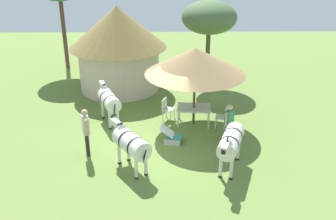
{
  "coord_description": "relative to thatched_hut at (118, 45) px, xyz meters",
  "views": [
    {
      "loc": [
        0.35,
        -12.92,
        7.07
      ],
      "look_at": [
        0.57,
        0.44,
        1.0
      ],
      "focal_mm": 40.96,
      "sensor_mm": 36.0,
      "label": 1
    }
  ],
  "objects": [
    {
      "name": "ground_plane",
      "position": [
        1.77,
        -5.43,
        -2.26
      ],
      "size": [
        36.0,
        36.0,
        0.0
      ],
      "primitive_type": "plane",
      "color": "olive"
    },
    {
      "name": "thatched_hut",
      "position": [
        0.0,
        0.0,
        0.0
      ],
      "size": [
        4.75,
        4.75,
        4.13
      ],
      "rotation": [
        0.0,
        0.0,
        2.65
      ],
      "color": "beige",
      "rests_on": "ground_plane"
    },
    {
      "name": "shade_umbrella",
      "position": [
        3.41,
        -4.16,
        0.44
      ],
      "size": [
        3.95,
        3.95,
        3.21
      ],
      "color": "#493C21",
      "rests_on": "ground_plane"
    },
    {
      "name": "patio_dining_table",
      "position": [
        3.41,
        -4.16,
        -1.6
      ],
      "size": [
        1.43,
        1.09,
        0.74
      ],
      "rotation": [
        0.0,
        0.0,
        -0.11
      ],
      "color": "silver",
      "rests_on": "ground_plane"
    },
    {
      "name": "patio_chair_near_hut",
      "position": [
        2.31,
        -3.68,
        -1.74
      ],
      "size": [
        0.56,
        0.57,
        0.9
      ],
      "rotation": [
        0.0,
        0.0,
        -1.99
      ],
      "color": "silver",
      "rests_on": "ground_plane"
    },
    {
      "name": "patio_chair_east_end",
      "position": [
        4.56,
        -4.51,
        -1.74
      ],
      "size": [
        0.53,
        0.54,
        0.9
      ],
      "rotation": [
        0.0,
        0.0,
        1.27
      ],
      "color": "white",
      "rests_on": "ground_plane"
    },
    {
      "name": "guest_beside_umbrella",
      "position": [
        4.56,
        -5.81,
        -1.31
      ],
      "size": [
        0.41,
        0.47,
        1.57
      ],
      "rotation": [
        0.0,
        0.0,
        4.07
      ],
      "color": "black",
      "rests_on": "ground_plane"
    },
    {
      "name": "standing_watcher",
      "position": [
        -0.51,
        -6.57,
        -1.2
      ],
      "size": [
        0.35,
        0.6,
        1.76
      ],
      "rotation": [
        0.0,
        0.0,
        -1.26
      ],
      "color": "black",
      "rests_on": "ground_plane"
    },
    {
      "name": "striped_lounge_chair",
      "position": [
        2.46,
        -5.71,
        -2.0
      ],
      "size": [
        0.87,
        0.66,
        0.65
      ],
      "rotation": [
        0.0,
        0.0,
        4.55
      ],
      "color": "teal",
      "rests_on": "ground_plane"
    },
    {
      "name": "zebra_nearest_camera",
      "position": [
        -0.06,
        -3.94,
        -1.27
      ],
      "size": [
        1.12,
        2.02,
        1.53
      ],
      "rotation": [
        0.0,
        0.0,
        0.39
      ],
      "color": "silver",
      "rests_on": "ground_plane"
    },
    {
      "name": "zebra_by_umbrella",
      "position": [
        4.33,
        -7.56,
        -1.25
      ],
      "size": [
        1.15,
        2.21,
        1.55
      ],
      "rotation": [
        0.0,
        0.0,
        2.79
      ],
      "color": "silver",
      "rests_on": "ground_plane"
    },
    {
      "name": "zebra_toward_hut",
      "position": [
        1.08,
        -7.47,
        -1.3
      ],
      "size": [
        1.45,
        1.84,
        1.49
      ],
      "rotation": [
        0.0,
        0.0,
        0.61
      ],
      "color": "silver",
      "rests_on": "ground_plane"
    },
    {
      "name": "acacia_tree_left_background",
      "position": [
        4.48,
        0.73,
        1.15
      ],
      "size": [
        2.75,
        2.75,
        4.26
      ],
      "color": "brown",
      "rests_on": "ground_plane"
    }
  ]
}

